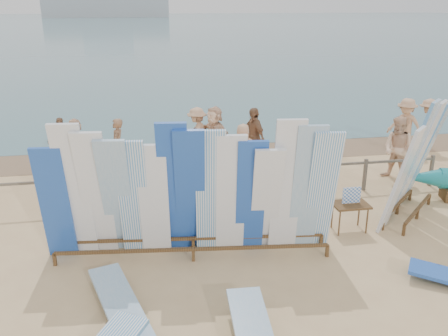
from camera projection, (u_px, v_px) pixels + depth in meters
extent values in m
plane|color=#D7B27C|center=(247.00, 256.00, 9.70)|extent=(160.00, 160.00, 0.00)
cube|color=#406973|center=(143.00, 22.00, 128.67)|extent=(320.00, 240.00, 0.02)
cube|color=#83654A|center=(201.00, 153.00, 16.39)|extent=(40.00, 2.60, 0.01)
cube|color=#999EA3|center=(106.00, 6.00, 173.68)|extent=(45.00, 8.00, 8.00)
cube|color=#6B5F50|center=(222.00, 171.00, 12.22)|extent=(12.00, 0.06, 0.06)
cube|color=#6B5F50|center=(62.00, 194.00, 11.67)|extent=(0.08, 0.08, 0.90)
cube|color=#6B5F50|center=(144.00, 189.00, 12.00)|extent=(0.08, 0.08, 0.90)
cube|color=#6B5F50|center=(222.00, 184.00, 12.34)|extent=(0.08, 0.08, 0.90)
cube|color=#6B5F50|center=(295.00, 179.00, 12.67)|extent=(0.08, 0.08, 0.90)
cube|color=#6B5F50|center=(365.00, 175.00, 13.01)|extent=(0.08, 0.08, 0.90)
cube|color=#6B5F50|center=(431.00, 170.00, 13.34)|extent=(0.08, 0.08, 0.90)
cube|color=brown|center=(193.00, 249.00, 9.45)|extent=(5.43, 0.68, 0.06)
cube|color=brown|center=(193.00, 238.00, 9.88)|extent=(5.43, 0.68, 0.06)
cube|color=#2452B4|center=(55.00, 204.00, 9.19)|extent=(0.63, 0.57, 2.43)
cube|color=white|center=(75.00, 193.00, 9.14)|extent=(0.65, 0.75, 2.90)
cube|color=white|center=(96.00, 196.00, 9.19)|extent=(0.67, 0.89, 2.75)
cube|color=#80ACCE|center=(117.00, 198.00, 9.23)|extent=(0.68, 0.98, 2.62)
cube|color=white|center=(133.00, 199.00, 9.26)|extent=(0.65, 0.76, 2.56)
cube|color=white|center=(154.00, 201.00, 9.30)|extent=(0.64, 0.66, 2.47)
cube|color=#2452B4|center=(174.00, 190.00, 9.25)|extent=(0.67, 0.93, 2.91)
cube|color=#2452B4|center=(190.00, 193.00, 9.29)|extent=(0.68, 1.00, 2.78)
cube|color=white|center=(210.00, 193.00, 9.32)|extent=(0.65, 0.74, 2.73)
cube|color=white|center=(231.00, 195.00, 9.37)|extent=(0.65, 0.69, 2.63)
cube|color=#2452B4|center=(251.00, 197.00, 9.41)|extent=(0.65, 0.72, 2.51)
cube|color=white|center=(266.00, 200.00, 9.45)|extent=(0.66, 0.87, 2.36)
cube|color=white|center=(286.00, 187.00, 9.39)|extent=(0.64, 0.69, 2.91)
cube|color=#80ACCE|center=(306.00, 190.00, 9.43)|extent=(0.65, 0.72, 2.79)
cube|color=white|center=(321.00, 192.00, 9.47)|extent=(0.66, 0.79, 2.66)
cube|color=brown|center=(418.00, 209.00, 11.30)|extent=(1.60, 1.53, 0.06)
cube|color=brown|center=(398.00, 204.00, 11.57)|extent=(1.60, 1.53, 0.06)
cube|color=white|center=(400.00, 181.00, 10.35)|extent=(0.87, 0.87, 2.47)
cube|color=white|center=(410.00, 163.00, 10.79)|extent=(0.98, 0.99, 2.94)
cube|color=white|center=(418.00, 158.00, 11.32)|extent=(1.00, 1.00, 2.82)
cube|color=white|center=(425.00, 153.00, 11.85)|extent=(1.01, 1.02, 2.70)
cone|color=teal|center=(421.00, 178.00, 12.38)|extent=(1.21, 0.79, 0.52)
cube|color=brown|center=(351.00, 205.00, 10.61)|extent=(0.79, 0.56, 0.05)
cube|color=white|center=(352.00, 195.00, 10.53)|extent=(0.42, 0.03, 0.37)
cube|color=#80ACCE|center=(124.00, 318.00, 7.80)|extent=(1.33, 2.74, 0.26)
cube|color=red|center=(218.00, 179.00, 13.14)|extent=(0.62, 0.59, 0.05)
cube|color=red|center=(219.00, 168.00, 13.26)|extent=(0.52, 0.30, 0.50)
cube|color=red|center=(232.00, 181.00, 12.95)|extent=(0.62, 0.59, 0.05)
cube|color=red|center=(228.00, 170.00, 13.05)|extent=(0.53, 0.29, 0.51)
cube|color=red|center=(293.00, 168.00, 13.11)|extent=(0.52, 0.82, 0.59)
cube|color=red|center=(290.00, 152.00, 13.28)|extent=(0.49, 0.20, 0.37)
imported|color=beige|center=(398.00, 149.00, 13.61)|extent=(0.85, 1.01, 1.88)
imported|color=beige|center=(76.00, 143.00, 14.80)|extent=(1.47, 0.58, 1.55)
imported|color=tan|center=(427.00, 125.00, 16.46)|extent=(1.10, 1.22, 1.82)
imported|color=tan|center=(243.00, 150.00, 14.05)|extent=(0.82, 0.49, 1.58)
imported|color=#8C6042|center=(62.00, 141.00, 15.01)|extent=(0.91, 0.42, 1.53)
imported|color=tan|center=(197.00, 134.00, 15.43)|extent=(0.82, 1.22, 1.75)
imported|color=#8C6042|center=(118.00, 146.00, 14.28)|extent=(0.43, 0.65, 1.67)
imported|color=beige|center=(214.00, 134.00, 15.24)|extent=(1.33, 1.74, 1.83)
imported|color=tan|center=(405.00, 126.00, 16.19)|extent=(1.13, 1.28, 1.89)
imported|color=beige|center=(73.00, 154.00, 13.54)|extent=(0.88, 0.77, 1.65)
imported|color=#8C6042|center=(253.00, 137.00, 14.89)|extent=(0.81, 1.19, 1.87)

